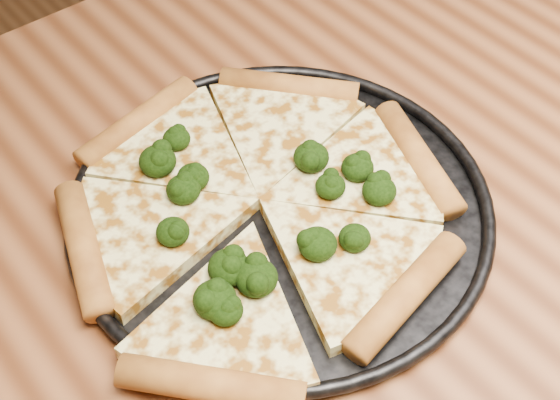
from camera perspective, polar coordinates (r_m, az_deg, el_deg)
dining_table at (r=0.75m, az=11.17°, el=-5.07°), size 1.20×0.90×0.75m
pizza_pan at (r=0.65m, az=0.00°, el=-0.48°), size 0.35×0.35×0.02m
pizza at (r=0.64m, az=-1.56°, el=-0.33°), size 0.35×0.33×0.02m
broccoli_florets at (r=0.62m, az=-1.81°, el=-1.27°), size 0.20×0.20×0.02m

